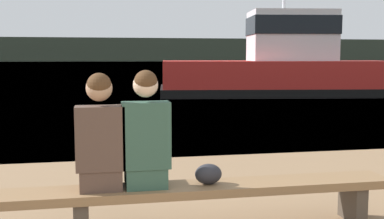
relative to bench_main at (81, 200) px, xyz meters
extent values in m
plane|color=#5684A3|center=(0.88, 123.23, -0.35)|extent=(240.00, 240.00, 0.00)
cube|color=#384233|center=(0.88, 146.34, 3.14)|extent=(600.00, 12.00, 6.99)
cube|color=brown|center=(0.00, 0.00, 0.04)|extent=(5.78, 0.42, 0.08)
cube|color=#42382D|center=(2.59, 0.00, -0.18)|extent=(0.12, 0.36, 0.36)
cube|color=#4C382D|center=(0.18, 0.09, 0.17)|extent=(0.36, 0.41, 0.18)
cube|color=#4C382D|center=(0.18, -0.02, 0.54)|extent=(0.42, 0.22, 0.56)
sphere|color=tan|center=(0.18, -0.02, 0.97)|extent=(0.23, 0.23, 0.23)
sphere|color=#472D19|center=(0.18, -0.04, 1.00)|extent=(0.21, 0.21, 0.21)
cube|color=#2D4C3D|center=(0.57, 0.09, 0.17)|extent=(0.36, 0.41, 0.18)
cube|color=#2D4C3D|center=(0.57, -0.02, 0.56)|extent=(0.42, 0.22, 0.58)
sphere|color=beige|center=(0.57, -0.02, 1.00)|extent=(0.22, 0.22, 0.22)
sphere|color=#472D19|center=(0.57, -0.04, 1.03)|extent=(0.20, 0.20, 0.20)
ellipsoid|color=#232328|center=(1.14, 0.00, 0.18)|extent=(0.25, 0.18, 0.19)
cube|color=red|center=(7.53, 14.67, 0.35)|extent=(9.99, 4.89, 1.40)
cube|color=black|center=(7.53, 14.67, -0.19)|extent=(10.20, 5.06, 0.34)
cube|color=silver|center=(8.00, 14.60, 2.06)|extent=(3.62, 2.60, 2.03)
cube|color=black|center=(8.00, 14.60, 2.47)|extent=(3.70, 2.68, 0.73)
camera|label=1|loc=(0.17, -4.18, 1.25)|focal=45.00mm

